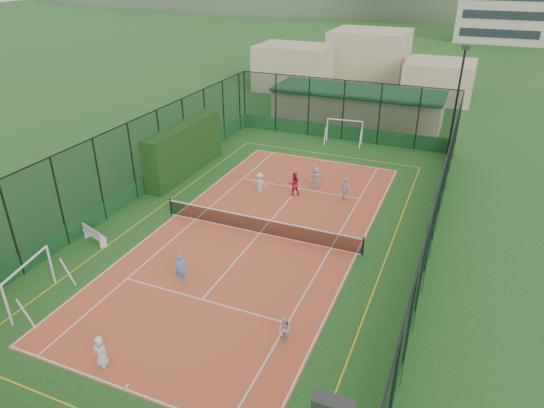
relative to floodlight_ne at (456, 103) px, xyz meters
The scene contains 19 objects.
ground 19.15m from the floodlight_ne, 117.39° to the right, with size 300.00×300.00×0.00m, color #1F4C1A.
court_slab 19.14m from the floodlight_ne, 117.39° to the right, with size 11.17×23.97×0.01m, color #C7482C.
tennis_net 19.04m from the floodlight_ne, 117.39° to the right, with size 11.67×0.12×1.06m, color black, non-canonical shape.
perimeter_fence 18.77m from the floodlight_ne, 117.39° to the right, with size 18.12×34.12×5.00m, color black, non-canonical shape.
floodlight_ne is the anchor object (origin of this frame).
clubhouse 10.47m from the floodlight_ne, 147.88° to the left, with size 15.20×7.20×3.15m, color tan, non-canonical shape.
distant_hills 133.74m from the floodlight_ne, 93.69° to the left, with size 200.00×60.00×24.00m, color #384C33, non-canonical shape.
hedge_left 20.18m from the floodlight_ne, 147.45° to the right, with size 1.23×8.22×3.60m, color black.
white_bench 26.79m from the floodlight_ne, 128.16° to the right, with size 1.78×0.49×1.00m, color white, non-canonical shape.
futsal_goal_near 30.39m from the floodlight_ne, 120.58° to the right, with size 0.91×3.12×2.02m, color white, non-canonical shape.
futsal_goal_far 8.81m from the floodlight_ne, behind, with size 2.98×0.87×1.92m, color white, non-canonical shape.
child_near_left 29.81m from the floodlight_ne, 109.90° to the right, with size 0.65×0.42×1.33m, color white.
child_near_mid 24.63m from the floodlight_ne, 114.57° to the right, with size 0.55×0.36×1.51m, color #4B79D5.
child_near_right 24.64m from the floodlight_ne, 99.99° to the right, with size 0.55×0.43×1.14m, color silver.
child_far_left 16.29m from the floodlight_ne, 132.26° to the right, with size 0.90×0.52×1.39m, color silver.
child_far_right 12.46m from the floodlight_ne, 116.37° to the right, with size 0.88×0.36×1.50m, color silver.
child_far_back 12.75m from the floodlight_ne, 128.21° to the right, with size 1.39×0.44×1.50m, color silver.
coach 14.53m from the floodlight_ne, 127.29° to the right, with size 0.76×0.59×1.56m, color #B3132E.
tennis_balls 16.98m from the floodlight_ne, 114.55° to the right, with size 4.58×1.31×0.07m.
Camera 1 is at (9.62, -21.29, 13.69)m, focal length 32.00 mm.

